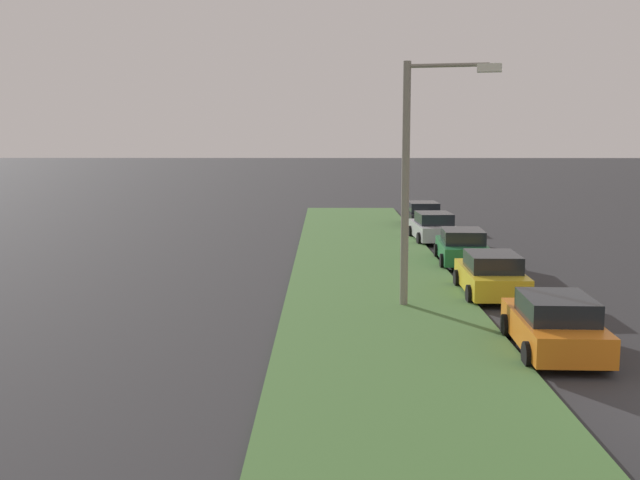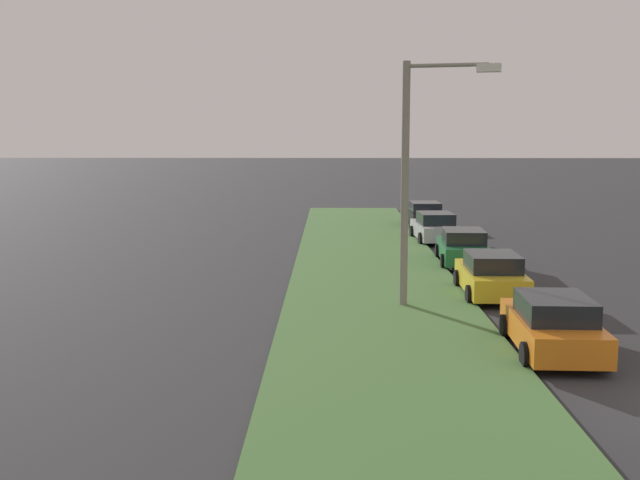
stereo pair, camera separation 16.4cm
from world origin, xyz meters
The scene contains 7 objects.
grass_median centered at (10.00, 6.24, 0.06)m, with size 60.00×6.00×0.12m, color #477238.
parked_car_orange centered at (4.12, 2.32, 0.72)m, with size 4.37×2.15×1.47m.
parked_car_yellow centered at (10.84, 2.46, 0.72)m, with size 4.33×2.08×1.47m.
parked_car_green centered at (17.15, 2.35, 0.72)m, with size 4.39×2.19×1.47m.
parked_car_silver centered at (23.85, 2.63, 0.72)m, with size 4.39×2.19×1.47m.
parked_car_black centered at (29.70, 2.45, 0.72)m, with size 4.34×2.09×1.47m.
streetlight centered at (9.03, 5.18, 4.39)m, with size 0.94×2.83×7.50m.
Camera 2 is at (-14.59, 7.74, 5.41)m, focal length 43.83 mm.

